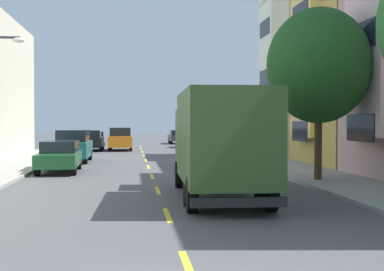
{
  "coord_description": "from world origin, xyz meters",
  "views": [
    {
      "loc": [
        -0.94,
        -6.8,
        2.4
      ],
      "look_at": [
        2.54,
        23.66,
        1.64
      ],
      "focal_mm": 50.39,
      "sensor_mm": 36.0,
      "label": 1
    }
  ],
  "objects_px": {
    "delivery_box_truck": "(219,139)",
    "parked_hatchback_burgundy": "(187,139)",
    "parked_wagon_forest": "(60,155)",
    "parked_sedan_navy": "(220,149)",
    "moving_orange_sedan": "(120,139)",
    "parked_sedan_sky": "(96,138)",
    "street_tree_second": "(319,66)",
    "parked_suv_teal": "(73,146)",
    "parked_suv_white": "(205,142)",
    "parked_pickup_black": "(91,141)",
    "parked_wagon_charcoal": "(178,136)"
  },
  "relations": [
    {
      "from": "street_tree_second",
      "to": "parked_hatchback_burgundy",
      "type": "relative_size",
      "value": 1.68
    },
    {
      "from": "parked_wagon_charcoal",
      "to": "moving_orange_sedan",
      "type": "xyz_separation_m",
      "value": [
        -6.04,
        -13.59,
        0.18
      ]
    },
    {
      "from": "delivery_box_truck",
      "to": "parked_pickup_black",
      "type": "relative_size",
      "value": 1.45
    },
    {
      "from": "parked_wagon_forest",
      "to": "parked_sedan_navy",
      "type": "distance_m",
      "value": 10.7
    },
    {
      "from": "parked_pickup_black",
      "to": "parked_suv_white",
      "type": "bearing_deg",
      "value": -38.15
    },
    {
      "from": "street_tree_second",
      "to": "parked_pickup_black",
      "type": "distance_m",
      "value": 27.57
    },
    {
      "from": "street_tree_second",
      "to": "parked_sedan_navy",
      "type": "distance_m",
      "value": 12.63
    },
    {
      "from": "moving_orange_sedan",
      "to": "parked_suv_white",
      "type": "bearing_deg",
      "value": -48.82
    },
    {
      "from": "street_tree_second",
      "to": "parked_sedan_navy",
      "type": "height_order",
      "value": "street_tree_second"
    },
    {
      "from": "parked_pickup_black",
      "to": "moving_orange_sedan",
      "type": "height_order",
      "value": "moving_orange_sedan"
    },
    {
      "from": "delivery_box_truck",
      "to": "parked_hatchback_burgundy",
      "type": "xyz_separation_m",
      "value": [
        2.53,
        34.2,
        -1.13
      ]
    },
    {
      "from": "parked_wagon_charcoal",
      "to": "parked_pickup_black",
      "type": "distance_m",
      "value": 16.28
    },
    {
      "from": "street_tree_second",
      "to": "parked_hatchback_burgundy",
      "type": "distance_m",
      "value": 30.51
    },
    {
      "from": "delivery_box_truck",
      "to": "parked_suv_teal",
      "type": "height_order",
      "value": "delivery_box_truck"
    },
    {
      "from": "moving_orange_sedan",
      "to": "parked_wagon_forest",
      "type": "bearing_deg",
      "value": -97.33
    },
    {
      "from": "parked_sedan_sky",
      "to": "parked_hatchback_burgundy",
      "type": "bearing_deg",
      "value": -26.64
    },
    {
      "from": "parked_hatchback_burgundy",
      "to": "street_tree_second",
      "type": "bearing_deg",
      "value": -86.06
    },
    {
      "from": "street_tree_second",
      "to": "parked_sedan_sky",
      "type": "relative_size",
      "value": 1.48
    },
    {
      "from": "parked_hatchback_burgundy",
      "to": "parked_sedan_sky",
      "type": "bearing_deg",
      "value": 153.36
    },
    {
      "from": "parked_pickup_black",
      "to": "parked_sedan_navy",
      "type": "bearing_deg",
      "value": -56.54
    },
    {
      "from": "parked_hatchback_burgundy",
      "to": "moving_orange_sedan",
      "type": "height_order",
      "value": "moving_orange_sedan"
    },
    {
      "from": "delivery_box_truck",
      "to": "parked_wagon_forest",
      "type": "relative_size",
      "value": 1.62
    },
    {
      "from": "delivery_box_truck",
      "to": "parked_suv_teal",
      "type": "xyz_separation_m",
      "value": [
        -6.17,
        16.38,
        -0.9
      ]
    },
    {
      "from": "parked_wagon_charcoal",
      "to": "parked_wagon_forest",
      "type": "bearing_deg",
      "value": -104.46
    },
    {
      "from": "street_tree_second",
      "to": "parked_wagon_forest",
      "type": "relative_size",
      "value": 1.42
    },
    {
      "from": "delivery_box_truck",
      "to": "moving_orange_sedan",
      "type": "bearing_deg",
      "value": 96.96
    },
    {
      "from": "parked_pickup_black",
      "to": "moving_orange_sedan",
      "type": "distance_m",
      "value": 2.5
    },
    {
      "from": "moving_orange_sedan",
      "to": "parked_sedan_sky",
      "type": "bearing_deg",
      "value": 106.16
    },
    {
      "from": "parked_sedan_navy",
      "to": "parked_suv_white",
      "type": "distance_m",
      "value": 6.43
    },
    {
      "from": "street_tree_second",
      "to": "delivery_box_truck",
      "type": "distance_m",
      "value": 6.69
    },
    {
      "from": "parked_wagon_forest",
      "to": "parked_sedan_navy",
      "type": "bearing_deg",
      "value": 34.48
    },
    {
      "from": "parked_sedan_navy",
      "to": "parked_pickup_black",
      "type": "height_order",
      "value": "parked_pickup_black"
    },
    {
      "from": "street_tree_second",
      "to": "parked_sedan_sky",
      "type": "distance_m",
      "value": 36.46
    },
    {
      "from": "street_tree_second",
      "to": "parked_sedan_sky",
      "type": "xyz_separation_m",
      "value": [
        -10.86,
        34.59,
        -3.87
      ]
    },
    {
      "from": "parked_hatchback_burgundy",
      "to": "parked_sedan_navy",
      "type": "bearing_deg",
      "value": -89.46
    },
    {
      "from": "parked_hatchback_burgundy",
      "to": "parked_sedan_navy",
      "type": "relative_size",
      "value": 0.88
    },
    {
      "from": "parked_wagon_forest",
      "to": "parked_pickup_black",
      "type": "xyz_separation_m",
      "value": [
        0.05,
        19.32,
        0.02
      ]
    },
    {
      "from": "parked_hatchback_burgundy",
      "to": "parked_suv_teal",
      "type": "bearing_deg",
      "value": -116.01
    },
    {
      "from": "parked_wagon_forest",
      "to": "parked_sedan_navy",
      "type": "height_order",
      "value": "parked_wagon_forest"
    },
    {
      "from": "parked_suv_white",
      "to": "parked_suv_teal",
      "type": "bearing_deg",
      "value": -146.13
    },
    {
      "from": "street_tree_second",
      "to": "parked_hatchback_burgundy",
      "type": "height_order",
      "value": "street_tree_second"
    },
    {
      "from": "parked_sedan_sky",
      "to": "moving_orange_sedan",
      "type": "relative_size",
      "value": 0.95
    },
    {
      "from": "delivery_box_truck",
      "to": "moving_orange_sedan",
      "type": "distance_m",
      "value": 29.67
    },
    {
      "from": "delivery_box_truck",
      "to": "moving_orange_sedan",
      "type": "xyz_separation_m",
      "value": [
        -3.59,
        29.43,
        -0.9
      ]
    },
    {
      "from": "street_tree_second",
      "to": "parked_sedan_navy",
      "type": "xyz_separation_m",
      "value": [
        -1.91,
        11.87,
        -3.87
      ]
    },
    {
      "from": "delivery_box_truck",
      "to": "parked_suv_teal",
      "type": "relative_size",
      "value": 1.6
    },
    {
      "from": "parked_hatchback_burgundy",
      "to": "parked_suv_white",
      "type": "bearing_deg",
      "value": -89.41
    },
    {
      "from": "parked_sedan_sky",
      "to": "parked_sedan_navy",
      "type": "xyz_separation_m",
      "value": [
        8.95,
        -22.72,
        0.0
      ]
    },
    {
      "from": "delivery_box_truck",
      "to": "parked_sedan_sky",
      "type": "bearing_deg",
      "value": 99.2
    },
    {
      "from": "parked_wagon_forest",
      "to": "moving_orange_sedan",
      "type": "height_order",
      "value": "moving_orange_sedan"
    }
  ]
}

